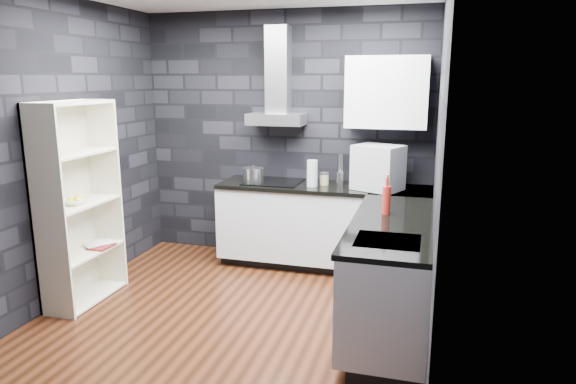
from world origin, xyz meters
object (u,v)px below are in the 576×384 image
at_px(pot, 253,175).
at_px(bookshelf, 79,204).
at_px(fruit_bowl, 75,201).
at_px(utensil_crock, 340,178).
at_px(red_bottle, 386,200).
at_px(storage_jar, 324,179).
at_px(glass_vase, 312,173).
at_px(appliance_garage, 378,168).

relative_size(pot, bookshelf, 0.12).
height_order(pot, fruit_bowl, pot).
xyz_separation_m(utensil_crock, red_bottle, (0.57, -1.11, 0.05)).
bearing_deg(storage_jar, pot, -174.91).
bearing_deg(storage_jar, red_bottle, -54.43).
xyz_separation_m(storage_jar, red_bottle, (0.73, -1.01, 0.06)).
height_order(utensil_crock, bookshelf, bookshelf).
relative_size(glass_vase, appliance_garage, 0.61).
height_order(pot, storage_jar, pot).
distance_m(bookshelf, fruit_bowl, 0.06).
bearing_deg(appliance_garage, utensil_crock, 178.42).
relative_size(glass_vase, red_bottle, 1.17).
bearing_deg(pot, fruit_bowl, -129.96).
bearing_deg(appliance_garage, glass_vase, -155.50).
relative_size(red_bottle, fruit_bowl, 1.02).
height_order(utensil_crock, appliance_garage, appliance_garage).
height_order(pot, bookshelf, bookshelf).
bearing_deg(storage_jar, appliance_garage, -10.53).
bearing_deg(fruit_bowl, appliance_garage, 28.58).
height_order(red_bottle, fruit_bowl, red_bottle).
xyz_separation_m(pot, bookshelf, (-1.16, -1.34, -0.08)).
bearing_deg(red_bottle, appliance_garage, 100.27).
height_order(storage_jar, bookshelf, bookshelf).
height_order(pot, glass_vase, glass_vase).
relative_size(red_bottle, bookshelf, 0.13).
bearing_deg(glass_vase, storage_jar, 46.57).
bearing_deg(appliance_garage, bookshelf, -128.26).
bearing_deg(storage_jar, bookshelf, -143.79).
xyz_separation_m(appliance_garage, red_bottle, (0.16, -0.91, -0.11)).
bearing_deg(appliance_garage, fruit_bowl, -127.36).
distance_m(appliance_garage, fruit_bowl, 2.83).
relative_size(appliance_garage, fruit_bowl, 1.94).
bearing_deg(storage_jar, utensil_crock, 31.11).
bearing_deg(fruit_bowl, utensil_crock, 36.76).
height_order(appliance_garage, fruit_bowl, appliance_garage).
bearing_deg(pot, red_bottle, -32.59).
xyz_separation_m(pot, utensil_crock, (0.91, 0.16, -0.02)).
distance_m(glass_vase, storage_jar, 0.17).
xyz_separation_m(utensil_crock, fruit_bowl, (-2.07, -1.55, -0.02)).
bearing_deg(bookshelf, red_bottle, 12.55).
height_order(pot, utensil_crock, pot).
bearing_deg(utensil_crock, red_bottle, -62.60).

